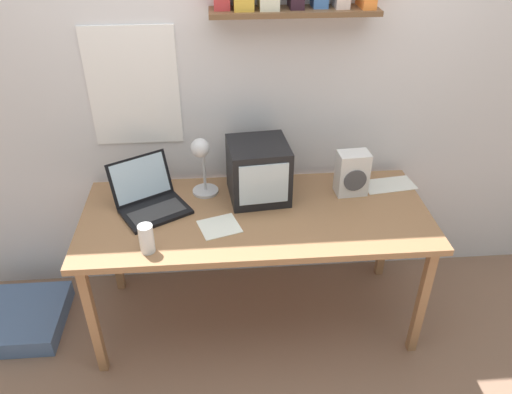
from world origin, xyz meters
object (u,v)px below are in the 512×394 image
(laptop, at_px, (149,197))
(printed_handout, at_px, (219,226))
(space_heater, at_px, (352,173))
(corner_desk, at_px, (256,222))
(crt_monitor, at_px, (258,171))
(juice_glass, at_px, (147,240))
(desk_lamp, at_px, (202,159))
(floor_cushion, at_px, (21,319))
(loose_paper_near_monitor, at_px, (389,185))

(laptop, xyz_separation_m, printed_handout, (0.36, -0.21, -0.06))
(laptop, relative_size, space_heater, 1.81)
(corner_desk, xyz_separation_m, crt_monitor, (0.03, 0.17, 0.21))
(corner_desk, xyz_separation_m, juice_glass, (-0.53, -0.27, 0.12))
(desk_lamp, distance_m, juice_glass, 0.55)
(printed_handout, xyz_separation_m, floor_cushion, (-1.19, 0.13, -0.70))
(loose_paper_near_monitor, bearing_deg, juice_glass, -159.52)
(desk_lamp, xyz_separation_m, juice_glass, (-0.26, -0.45, -0.17))
(printed_handout, bearing_deg, loose_paper_near_monitor, 18.46)
(crt_monitor, xyz_separation_m, desk_lamp, (-0.30, 0.02, 0.07))
(laptop, distance_m, loose_paper_near_monitor, 1.34)
(crt_monitor, relative_size, laptop, 0.77)
(crt_monitor, distance_m, juice_glass, 0.71)
(crt_monitor, distance_m, desk_lamp, 0.31)
(corner_desk, distance_m, crt_monitor, 0.27)
(desk_lamp, height_order, juice_glass, desk_lamp)
(desk_lamp, relative_size, juice_glass, 2.47)
(laptop, distance_m, space_heater, 1.10)
(space_heater, bearing_deg, desk_lamp, 174.20)
(laptop, xyz_separation_m, space_heater, (1.09, 0.06, 0.06))
(juice_glass, bearing_deg, space_heater, 21.93)
(corner_desk, bearing_deg, laptop, 169.48)
(printed_handout, bearing_deg, floor_cushion, 173.60)
(juice_glass, bearing_deg, corner_desk, 26.99)
(loose_paper_near_monitor, bearing_deg, floor_cushion, -174.96)
(desk_lamp, distance_m, printed_handout, 0.38)
(crt_monitor, distance_m, floor_cushion, 1.65)
(crt_monitor, relative_size, juice_glass, 2.36)
(juice_glass, bearing_deg, floor_cushion, 160.72)
(loose_paper_near_monitor, bearing_deg, corner_desk, -164.32)
(printed_handout, relative_size, floor_cushion, 0.48)
(corner_desk, height_order, desk_lamp, desk_lamp)
(crt_monitor, distance_m, loose_paper_near_monitor, 0.77)
(floor_cushion, bearing_deg, space_heater, 3.94)
(desk_lamp, height_order, floor_cushion, desk_lamp)
(corner_desk, distance_m, space_heater, 0.59)
(juice_glass, xyz_separation_m, loose_paper_near_monitor, (1.30, 0.49, -0.06))
(crt_monitor, relative_size, desk_lamp, 0.96)
(corner_desk, bearing_deg, crt_monitor, 81.18)
(crt_monitor, bearing_deg, laptop, -179.19)
(laptop, height_order, loose_paper_near_monitor, laptop)
(crt_monitor, distance_m, space_heater, 0.51)
(laptop, bearing_deg, floor_cushion, 155.56)
(floor_cushion, bearing_deg, corner_desk, -1.14)
(space_heater, height_order, printed_handout, space_heater)
(desk_lamp, relative_size, space_heater, 1.45)
(desk_lamp, height_order, printed_handout, desk_lamp)
(space_heater, xyz_separation_m, printed_handout, (-0.73, -0.26, -0.12))
(corner_desk, height_order, crt_monitor, crt_monitor)
(printed_handout, bearing_deg, juice_glass, -154.02)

